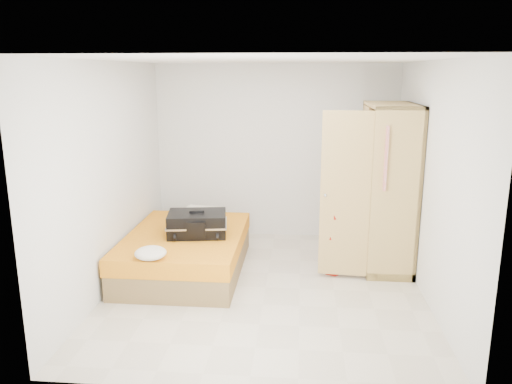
# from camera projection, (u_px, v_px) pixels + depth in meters

# --- Properties ---
(room) EXTENTS (4.00, 4.02, 2.60)m
(room) POSITION_uv_depth(u_px,v_px,m) (266.00, 180.00, 5.58)
(room) COLOR beige
(room) RESTS_ON ground
(bed) EXTENTS (1.42, 2.02, 0.50)m
(bed) POSITION_uv_depth(u_px,v_px,m) (186.00, 252.00, 6.33)
(bed) COLOR brown
(bed) RESTS_ON ground
(wardrobe) EXTENTS (1.17, 1.20, 2.10)m
(wardrobe) POSITION_uv_depth(u_px,v_px,m) (384.00, 191.00, 6.36)
(wardrobe) COLOR tan
(wardrobe) RESTS_ON ground
(person) EXTENTS (0.53, 0.65, 1.54)m
(person) POSITION_uv_depth(u_px,v_px,m) (337.00, 213.00, 6.22)
(person) COLOR red
(person) RESTS_ON ground
(suitcase) EXTENTS (0.80, 0.64, 0.31)m
(suitcase) POSITION_uv_depth(u_px,v_px,m) (197.00, 224.00, 6.19)
(suitcase) COLOR black
(suitcase) RESTS_ON bed
(round_cushion) EXTENTS (0.35, 0.35, 0.13)m
(round_cushion) POSITION_uv_depth(u_px,v_px,m) (151.00, 253.00, 5.40)
(round_cushion) COLOR white
(round_cushion) RESTS_ON bed
(pillow) EXTENTS (0.58, 0.37, 0.10)m
(pillow) POSITION_uv_depth(u_px,v_px,m) (204.00, 211.00, 7.08)
(pillow) COLOR white
(pillow) RESTS_ON bed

